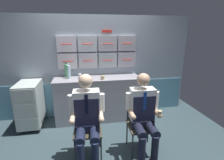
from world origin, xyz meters
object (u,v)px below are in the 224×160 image
(crew_member_left, at_px, (87,116))
(coffee_cup_white, at_px, (103,77))
(folding_chair_left, at_px, (88,122))
(crew_member_right, at_px, (144,112))
(service_trolley, at_px, (30,104))
(water_bottle_short, at_px, (66,70))
(folding_chair_right, at_px, (140,118))

(crew_member_left, xyz_separation_m, coffee_cup_white, (0.36, 1.06, 0.25))
(folding_chair_left, relative_size, crew_member_right, 0.66)
(crew_member_right, bearing_deg, service_trolley, 148.43)
(crew_member_left, relative_size, crew_member_right, 1.01)
(folding_chair_left, xyz_separation_m, crew_member_left, (-0.01, -0.16, 0.19))
(crew_member_right, height_order, water_bottle_short, crew_member_right)
(crew_member_left, bearing_deg, coffee_cup_white, 71.24)
(folding_chair_right, relative_size, coffee_cup_white, 11.06)
(crew_member_right, bearing_deg, coffee_cup_white, 112.67)
(folding_chair_left, xyz_separation_m, crew_member_right, (0.81, -0.18, 0.18))
(service_trolley, relative_size, crew_member_right, 0.71)
(service_trolley, height_order, crew_member_left, crew_member_left)
(folding_chair_left, bearing_deg, service_trolley, 137.65)
(folding_chair_left, distance_m, crew_member_left, 0.25)
(crew_member_right, xyz_separation_m, water_bottle_short, (-1.16, 1.39, 0.37))
(folding_chair_right, bearing_deg, crew_member_left, -170.60)
(folding_chair_left, bearing_deg, folding_chair_right, -1.57)
(crew_member_right, relative_size, water_bottle_short, 4.14)
(service_trolley, height_order, folding_chair_right, service_trolley)
(crew_member_left, height_order, crew_member_right, crew_member_left)
(folding_chair_left, relative_size, coffee_cup_white, 11.06)
(folding_chair_right, distance_m, crew_member_right, 0.24)
(service_trolley, distance_m, crew_member_right, 2.19)
(folding_chair_left, distance_m, crew_member_right, 0.84)
(folding_chair_right, relative_size, water_bottle_short, 2.75)
(folding_chair_right, xyz_separation_m, water_bottle_short, (-1.17, 1.23, 0.55))
(folding_chair_right, bearing_deg, water_bottle_short, 133.58)
(coffee_cup_white, bearing_deg, service_trolley, 177.62)
(folding_chair_left, distance_m, coffee_cup_white, 1.07)
(folding_chair_left, height_order, coffee_cup_white, coffee_cup_white)
(water_bottle_short, relative_size, coffee_cup_white, 4.02)
(service_trolley, relative_size, folding_chair_left, 1.08)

